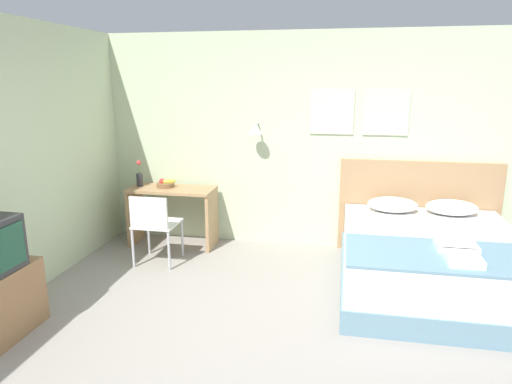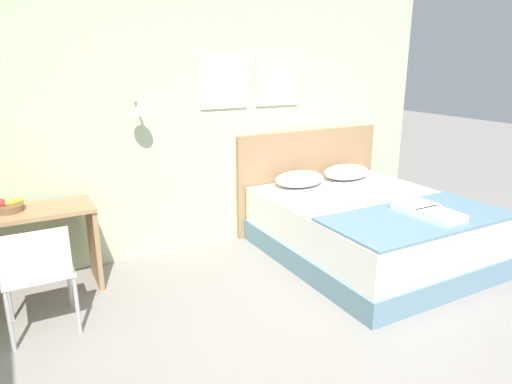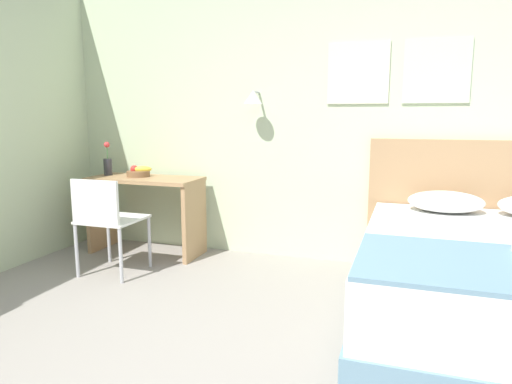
{
  "view_description": "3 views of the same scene",
  "coord_description": "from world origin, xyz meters",
  "px_view_note": "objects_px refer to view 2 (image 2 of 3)",
  "views": [
    {
      "loc": [
        0.51,
        -3.0,
        2.07
      ],
      "look_at": [
        -0.37,
        1.54,
        0.94
      ],
      "focal_mm": 32.0,
      "sensor_mm": 36.0,
      "label": 1
    },
    {
      "loc": [
        -1.62,
        -1.68,
        1.93
      ],
      "look_at": [
        0.12,
        1.5,
        0.87
      ],
      "focal_mm": 32.0,
      "sensor_mm": 36.0,
      "label": 2
    },
    {
      "loc": [
        0.81,
        -1.5,
        1.34
      ],
      "look_at": [
        -0.3,
        1.79,
        0.76
      ],
      "focal_mm": 32.0,
      "sensor_mm": 36.0,
      "label": 3
    }
  ],
  "objects_px": {
    "headboard": "(309,179)",
    "desk_chair": "(38,269)",
    "bed": "(369,229)",
    "pillow_left": "(299,179)",
    "folded_towel_near_foot": "(415,206)",
    "throw_blanket": "(419,217)",
    "folded_towel_mid_bed": "(441,216)",
    "desk": "(26,238)",
    "fruit_bowl": "(9,206)",
    "pillow_right": "(346,172)"
  },
  "relations": [
    {
      "from": "folded_towel_near_foot",
      "to": "desk",
      "type": "distance_m",
      "value": 3.36
    },
    {
      "from": "throw_blanket",
      "to": "folded_towel_near_foot",
      "type": "xyz_separation_m",
      "value": [
        0.11,
        0.14,
        0.04
      ]
    },
    {
      "from": "pillow_right",
      "to": "desk_chair",
      "type": "relative_size",
      "value": 0.68
    },
    {
      "from": "fruit_bowl",
      "to": "folded_towel_mid_bed",
      "type": "bearing_deg",
      "value": -25.71
    },
    {
      "from": "bed",
      "to": "folded_towel_mid_bed",
      "type": "relative_size",
      "value": 6.19
    },
    {
      "from": "bed",
      "to": "desk",
      "type": "relative_size",
      "value": 1.91
    },
    {
      "from": "throw_blanket",
      "to": "folded_towel_near_foot",
      "type": "height_order",
      "value": "folded_towel_near_foot"
    },
    {
      "from": "bed",
      "to": "folded_towel_mid_bed",
      "type": "xyz_separation_m",
      "value": [
        0.1,
        -0.74,
        0.35
      ]
    },
    {
      "from": "pillow_left",
      "to": "folded_towel_near_foot",
      "type": "xyz_separation_m",
      "value": [
        0.43,
        -1.23,
        -0.03
      ]
    },
    {
      "from": "folded_towel_mid_bed",
      "to": "fruit_bowl",
      "type": "xyz_separation_m",
      "value": [
        -3.2,
        1.54,
        0.14
      ]
    },
    {
      "from": "throw_blanket",
      "to": "folded_towel_mid_bed",
      "type": "height_order",
      "value": "folded_towel_mid_bed"
    },
    {
      "from": "folded_towel_mid_bed",
      "to": "headboard",
      "type": "bearing_deg",
      "value": 93.1
    },
    {
      "from": "throw_blanket",
      "to": "desk",
      "type": "bearing_deg",
      "value": 155.64
    },
    {
      "from": "headboard",
      "to": "fruit_bowl",
      "type": "xyz_separation_m",
      "value": [
        -3.11,
        -0.26,
        0.22
      ]
    },
    {
      "from": "bed",
      "to": "folded_towel_near_foot",
      "type": "height_order",
      "value": "folded_towel_near_foot"
    },
    {
      "from": "pillow_left",
      "to": "throw_blanket",
      "type": "relative_size",
      "value": 0.33
    },
    {
      "from": "folded_towel_mid_bed",
      "to": "desk_chair",
      "type": "height_order",
      "value": "desk_chair"
    },
    {
      "from": "folded_towel_mid_bed",
      "to": "desk",
      "type": "height_order",
      "value": "desk"
    },
    {
      "from": "bed",
      "to": "folded_towel_mid_bed",
      "type": "bearing_deg",
      "value": -82.5
    },
    {
      "from": "folded_towel_near_foot",
      "to": "pillow_right",
      "type": "bearing_deg",
      "value": 80.09
    },
    {
      "from": "pillow_right",
      "to": "folded_towel_mid_bed",
      "type": "xyz_separation_m",
      "value": [
        -0.23,
        -1.52,
        -0.03
      ]
    },
    {
      "from": "throw_blanket",
      "to": "desk",
      "type": "distance_m",
      "value": 3.31
    },
    {
      "from": "headboard",
      "to": "throw_blanket",
      "type": "height_order",
      "value": "headboard"
    },
    {
      "from": "pillow_left",
      "to": "pillow_right",
      "type": "distance_m",
      "value": 0.65
    },
    {
      "from": "pillow_right",
      "to": "fruit_bowl",
      "type": "bearing_deg",
      "value": 179.6
    },
    {
      "from": "headboard",
      "to": "folded_towel_near_foot",
      "type": "relative_size",
      "value": 5.46
    },
    {
      "from": "bed",
      "to": "pillow_left",
      "type": "distance_m",
      "value": 0.92
    },
    {
      "from": "folded_towel_near_foot",
      "to": "desk",
      "type": "xyz_separation_m",
      "value": [
        -3.13,
        1.22,
        -0.13
      ]
    },
    {
      "from": "folded_towel_near_foot",
      "to": "fruit_bowl",
      "type": "distance_m",
      "value": 3.45
    },
    {
      "from": "fruit_bowl",
      "to": "headboard",
      "type": "bearing_deg",
      "value": 4.78
    },
    {
      "from": "headboard",
      "to": "desk",
      "type": "xyz_separation_m",
      "value": [
        -3.02,
        -0.29,
        -0.06
      ]
    },
    {
      "from": "folded_towel_near_foot",
      "to": "desk_chair",
      "type": "height_order",
      "value": "desk_chair"
    },
    {
      "from": "folded_towel_near_foot",
      "to": "throw_blanket",
      "type": "bearing_deg",
      "value": -126.88
    },
    {
      "from": "folded_towel_mid_bed",
      "to": "desk",
      "type": "xyz_separation_m",
      "value": [
        -3.12,
        1.51,
        -0.13
      ]
    },
    {
      "from": "bed",
      "to": "headboard",
      "type": "distance_m",
      "value": 1.1
    },
    {
      "from": "bed",
      "to": "fruit_bowl",
      "type": "bearing_deg",
      "value": 165.55
    },
    {
      "from": "folded_towel_near_foot",
      "to": "pillow_left",
      "type": "bearing_deg",
      "value": 109.32
    },
    {
      "from": "pillow_left",
      "to": "pillow_right",
      "type": "bearing_deg",
      "value": 0.0
    },
    {
      "from": "fruit_bowl",
      "to": "bed",
      "type": "bearing_deg",
      "value": -14.45
    },
    {
      "from": "throw_blanket",
      "to": "folded_towel_near_foot",
      "type": "bearing_deg",
      "value": 53.12
    },
    {
      "from": "pillow_left",
      "to": "folded_towel_mid_bed",
      "type": "relative_size",
      "value": 1.7
    },
    {
      "from": "headboard",
      "to": "fruit_bowl",
      "type": "height_order",
      "value": "headboard"
    },
    {
      "from": "bed",
      "to": "pillow_right",
      "type": "relative_size",
      "value": 3.64
    },
    {
      "from": "headboard",
      "to": "desk_chair",
      "type": "distance_m",
      "value": 3.13
    },
    {
      "from": "pillow_left",
      "to": "throw_blanket",
      "type": "height_order",
      "value": "pillow_left"
    },
    {
      "from": "headboard",
      "to": "throw_blanket",
      "type": "distance_m",
      "value": 1.66
    },
    {
      "from": "desk",
      "to": "folded_towel_mid_bed",
      "type": "bearing_deg",
      "value": -25.87
    },
    {
      "from": "headboard",
      "to": "desk_chair",
      "type": "relative_size",
      "value": 2.24
    },
    {
      "from": "pillow_right",
      "to": "desk",
      "type": "distance_m",
      "value": 3.34
    },
    {
      "from": "folded_towel_mid_bed",
      "to": "desk",
      "type": "distance_m",
      "value": 3.47
    }
  ]
}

